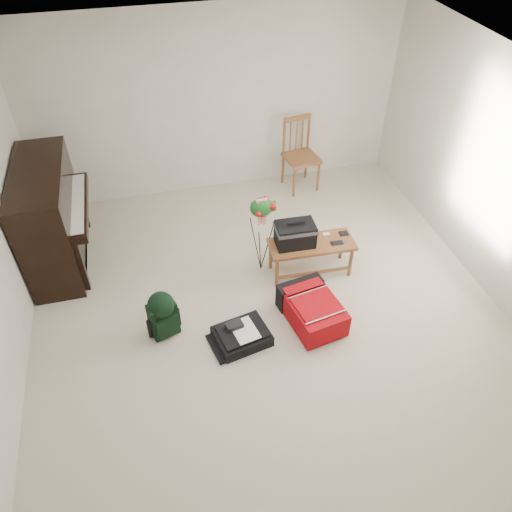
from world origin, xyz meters
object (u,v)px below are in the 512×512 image
object	(u,v)px
red_suitcase	(310,306)
flower_stand	(261,235)
green_backpack	(162,313)
dining_chair	(301,155)
black_duffel	(242,335)
bench	(300,237)
piano	(52,220)

from	to	relation	value
red_suitcase	flower_stand	size ratio (longest dim) A/B	0.77
red_suitcase	green_backpack	size ratio (longest dim) A/B	1.45
dining_chair	black_duffel	distance (m)	3.03
red_suitcase	green_backpack	distance (m)	1.56
bench	flower_stand	size ratio (longest dim) A/B	0.95
piano	bench	world-z (taller)	piano
dining_chair	red_suitcase	size ratio (longest dim) A/B	1.27
bench	flower_stand	distance (m)	0.45
green_backpack	flower_stand	world-z (taller)	flower_stand
black_duffel	green_backpack	xyz separation A→B (m)	(-0.76, 0.30, 0.23)
piano	black_duffel	world-z (taller)	piano
red_suitcase	black_duffel	size ratio (longest dim) A/B	1.33
green_backpack	red_suitcase	bearing A→B (deg)	-23.58
red_suitcase	piano	bearing A→B (deg)	137.85
dining_chair	red_suitcase	world-z (taller)	dining_chair
black_duffel	flower_stand	xyz separation A→B (m)	(0.47, 1.01, 0.43)
flower_stand	dining_chair	bearing A→B (deg)	51.85
red_suitcase	dining_chair	bearing A→B (deg)	64.77
dining_chair	flower_stand	bearing A→B (deg)	-130.21
piano	bench	bearing A→B (deg)	-19.19
bench	black_duffel	world-z (taller)	bench
red_suitcase	green_backpack	xyz separation A→B (m)	(-1.54, 0.16, 0.14)
piano	black_duffel	distance (m)	2.60
red_suitcase	black_duffel	distance (m)	0.80
bench	black_duffel	size ratio (longest dim) A/B	1.64
piano	bench	distance (m)	2.87
red_suitcase	flower_stand	world-z (taller)	flower_stand
black_duffel	green_backpack	bearing A→B (deg)	146.88
bench	flower_stand	bearing A→B (deg)	159.90
bench	black_duffel	xyz separation A→B (m)	(-0.88, -0.84, -0.45)
piano	green_backpack	size ratio (longest dim) A/B	2.68
dining_chair	black_duffel	size ratio (longest dim) A/B	1.68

